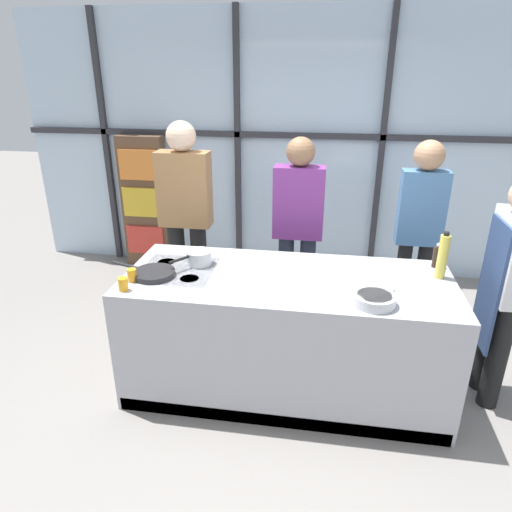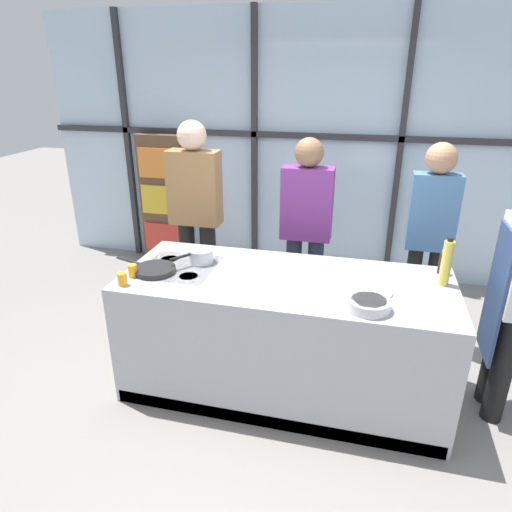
{
  "view_description": "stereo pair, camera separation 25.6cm",
  "coord_description": "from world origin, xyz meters",
  "px_view_note": "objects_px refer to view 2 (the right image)",
  "views": [
    {
      "loc": [
        0.23,
        -2.81,
        2.22
      ],
      "look_at": [
        -0.23,
        0.1,
        0.99
      ],
      "focal_mm": 32.0,
      "sensor_mm": 36.0,
      "label": 1
    },
    {
      "loc": [
        0.48,
        -2.76,
        2.22
      ],
      "look_at": [
        -0.23,
        0.1,
        0.99
      ],
      "focal_mm": 32.0,
      "sensor_mm": 36.0,
      "label": 2
    }
  ],
  "objects_px": {
    "saucepan": "(200,255)",
    "mixing_bowl": "(369,304)",
    "spectator_center_left": "(306,224)",
    "white_plate": "(371,290)",
    "spectator_far_left": "(196,209)",
    "juice_glass_near": "(122,279)",
    "spectator_center_right": "(430,231)",
    "oil_bottle": "(446,263)",
    "pepper_grinder": "(443,263)",
    "juice_glass_far": "(133,271)",
    "frying_pan": "(154,269)"
  },
  "relations": [
    {
      "from": "saucepan",
      "to": "mixing_bowl",
      "type": "xyz_separation_m",
      "value": [
        1.21,
        -0.42,
        -0.02
      ]
    },
    {
      "from": "spectator_center_left",
      "to": "white_plate",
      "type": "height_order",
      "value": "spectator_center_left"
    },
    {
      "from": "spectator_far_left",
      "to": "juice_glass_near",
      "type": "relative_size",
      "value": 21.0
    },
    {
      "from": "spectator_center_right",
      "to": "mixing_bowl",
      "type": "distance_m",
      "value": 1.31
    },
    {
      "from": "spectator_far_left",
      "to": "juice_glass_near",
      "type": "bearing_deg",
      "value": 89.03
    },
    {
      "from": "oil_bottle",
      "to": "spectator_far_left",
      "type": "bearing_deg",
      "value": 159.33
    },
    {
      "from": "white_plate",
      "to": "oil_bottle",
      "type": "xyz_separation_m",
      "value": [
        0.46,
        0.22,
        0.15
      ]
    },
    {
      "from": "mixing_bowl",
      "to": "pepper_grinder",
      "type": "height_order",
      "value": "pepper_grinder"
    },
    {
      "from": "spectator_center_right",
      "to": "juice_glass_near",
      "type": "xyz_separation_m",
      "value": [
        -2.02,
        -1.29,
        -0.07
      ]
    },
    {
      "from": "oil_bottle",
      "to": "pepper_grinder",
      "type": "distance_m",
      "value": 0.2
    },
    {
      "from": "spectator_center_right",
      "to": "juice_glass_far",
      "type": "height_order",
      "value": "spectator_center_right"
    },
    {
      "from": "spectator_far_left",
      "to": "frying_pan",
      "type": "height_order",
      "value": "spectator_far_left"
    },
    {
      "from": "saucepan",
      "to": "mixing_bowl",
      "type": "distance_m",
      "value": 1.28
    },
    {
      "from": "spectator_center_right",
      "to": "saucepan",
      "type": "xyz_separation_m",
      "value": [
        -1.66,
        -0.8,
        -0.06
      ]
    },
    {
      "from": "frying_pan",
      "to": "white_plate",
      "type": "height_order",
      "value": "frying_pan"
    },
    {
      "from": "spectator_far_left",
      "to": "saucepan",
      "type": "height_order",
      "value": "spectator_far_left"
    },
    {
      "from": "spectator_center_left",
      "to": "juice_glass_near",
      "type": "distance_m",
      "value": 1.64
    },
    {
      "from": "juice_glass_far",
      "to": "saucepan",
      "type": "bearing_deg",
      "value": 43.48
    },
    {
      "from": "juice_glass_far",
      "to": "mixing_bowl",
      "type": "bearing_deg",
      "value": -2.89
    },
    {
      "from": "spectator_center_right",
      "to": "juice_glass_far",
      "type": "relative_size",
      "value": 19.73
    },
    {
      "from": "mixing_bowl",
      "to": "spectator_center_left",
      "type": "bearing_deg",
      "value": 114.28
    },
    {
      "from": "white_plate",
      "to": "pepper_grinder",
      "type": "distance_m",
      "value": 0.62
    },
    {
      "from": "spectator_center_left",
      "to": "oil_bottle",
      "type": "distance_m",
      "value": 1.28
    },
    {
      "from": "juice_glass_far",
      "to": "frying_pan",
      "type": "bearing_deg",
      "value": 42.79
    },
    {
      "from": "spectator_center_left",
      "to": "juice_glass_near",
      "type": "xyz_separation_m",
      "value": [
        -1.02,
        -1.29,
        -0.04
      ]
    },
    {
      "from": "mixing_bowl",
      "to": "juice_glass_near",
      "type": "height_order",
      "value": "juice_glass_near"
    },
    {
      "from": "spectator_center_right",
      "to": "mixing_bowl",
      "type": "xyz_separation_m",
      "value": [
        -0.45,
        -1.22,
        -0.08
      ]
    },
    {
      "from": "mixing_bowl",
      "to": "pepper_grinder",
      "type": "xyz_separation_m",
      "value": [
        0.48,
        0.64,
        0.05
      ]
    },
    {
      "from": "spectator_center_left",
      "to": "juice_glass_far",
      "type": "xyz_separation_m",
      "value": [
        -1.02,
        -1.15,
        -0.04
      ]
    },
    {
      "from": "juice_glass_far",
      "to": "spectator_far_left",
      "type": "bearing_deg",
      "value": 88.91
    },
    {
      "from": "saucepan",
      "to": "white_plate",
      "type": "xyz_separation_m",
      "value": [
        1.22,
        -0.18,
        -0.05
      ]
    },
    {
      "from": "spectator_center_left",
      "to": "pepper_grinder",
      "type": "relative_size",
      "value": 9.29
    },
    {
      "from": "spectator_center_right",
      "to": "white_plate",
      "type": "relative_size",
      "value": 6.19
    },
    {
      "from": "saucepan",
      "to": "juice_glass_near",
      "type": "height_order",
      "value": "saucepan"
    },
    {
      "from": "frying_pan",
      "to": "juice_glass_far",
      "type": "distance_m",
      "value": 0.15
    },
    {
      "from": "spectator_center_right",
      "to": "white_plate",
      "type": "bearing_deg",
      "value": 66.08
    },
    {
      "from": "oil_bottle",
      "to": "juice_glass_far",
      "type": "height_order",
      "value": "oil_bottle"
    },
    {
      "from": "frying_pan",
      "to": "white_plate",
      "type": "distance_m",
      "value": 1.48
    },
    {
      "from": "oil_bottle",
      "to": "juice_glass_near",
      "type": "height_order",
      "value": "oil_bottle"
    },
    {
      "from": "pepper_grinder",
      "to": "juice_glass_far",
      "type": "bearing_deg",
      "value": -164.66
    },
    {
      "from": "spectator_center_left",
      "to": "spectator_center_right",
      "type": "relative_size",
      "value": 1.0
    },
    {
      "from": "frying_pan",
      "to": "spectator_center_left",
      "type": "bearing_deg",
      "value": 48.84
    },
    {
      "from": "frying_pan",
      "to": "pepper_grinder",
      "type": "xyz_separation_m",
      "value": [
        1.95,
        0.46,
        0.06
      ]
    },
    {
      "from": "juice_glass_near",
      "to": "mixing_bowl",
      "type": "bearing_deg",
      "value": 2.2
    },
    {
      "from": "spectator_far_left",
      "to": "frying_pan",
      "type": "bearing_deg",
      "value": 94.69
    },
    {
      "from": "frying_pan",
      "to": "mixing_bowl",
      "type": "relative_size",
      "value": 1.95
    },
    {
      "from": "spectator_center_right",
      "to": "white_plate",
      "type": "distance_m",
      "value": 1.08
    },
    {
      "from": "mixing_bowl",
      "to": "juice_glass_near",
      "type": "distance_m",
      "value": 1.58
    },
    {
      "from": "mixing_bowl",
      "to": "pepper_grinder",
      "type": "distance_m",
      "value": 0.8
    },
    {
      "from": "spectator_far_left",
      "to": "juice_glass_near",
      "type": "height_order",
      "value": "spectator_far_left"
    }
  ]
}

